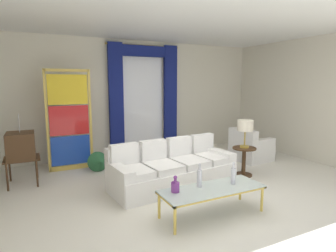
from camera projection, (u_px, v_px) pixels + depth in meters
name	position (u px, v px, depth m)	size (l,w,h in m)	color
ground_plane	(194.00, 190.00, 5.03)	(16.00, 16.00, 0.00)	silver
wall_rear	(134.00, 98.00, 7.51)	(8.00, 0.12, 3.00)	silver
wall_right	(308.00, 99.00, 6.94)	(0.12, 7.00, 3.00)	silver
ceiling_slab	(173.00, 23.00, 5.28)	(8.00, 7.60, 0.04)	white
curtained_window	(144.00, 89.00, 7.42)	(2.00, 0.17, 2.70)	white
couch_white_long	(171.00, 169.00, 5.27)	(2.41, 1.14, 0.86)	white
coffee_table	(212.00, 190.00, 4.05)	(1.55, 0.56, 0.41)	silver
bottle_blue_decanter	(233.00, 175.00, 4.19)	(0.07, 0.07, 0.34)	silver
bottle_crystal_tall	(175.00, 186.00, 3.89)	(0.12, 0.12, 0.24)	#753384
bottle_amber_squat	(199.00, 177.00, 4.07)	(0.07, 0.07, 0.35)	silver
vintage_tv	(21.00, 147.00, 5.24)	(0.62, 0.61, 1.35)	#472D19
armchair_white	(250.00, 149.00, 6.96)	(0.87, 0.87, 0.80)	white
stained_glass_divider	(69.00, 122.00, 6.11)	(0.95, 0.05, 2.20)	gold
peacock_figurine	(99.00, 162.00, 6.03)	(0.44, 0.60, 0.50)	beige
round_side_table	(244.00, 159.00, 5.80)	(0.48, 0.48, 0.59)	#472D19
table_lamp_brass	(245.00, 127.00, 5.69)	(0.32, 0.32, 0.57)	#B29338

